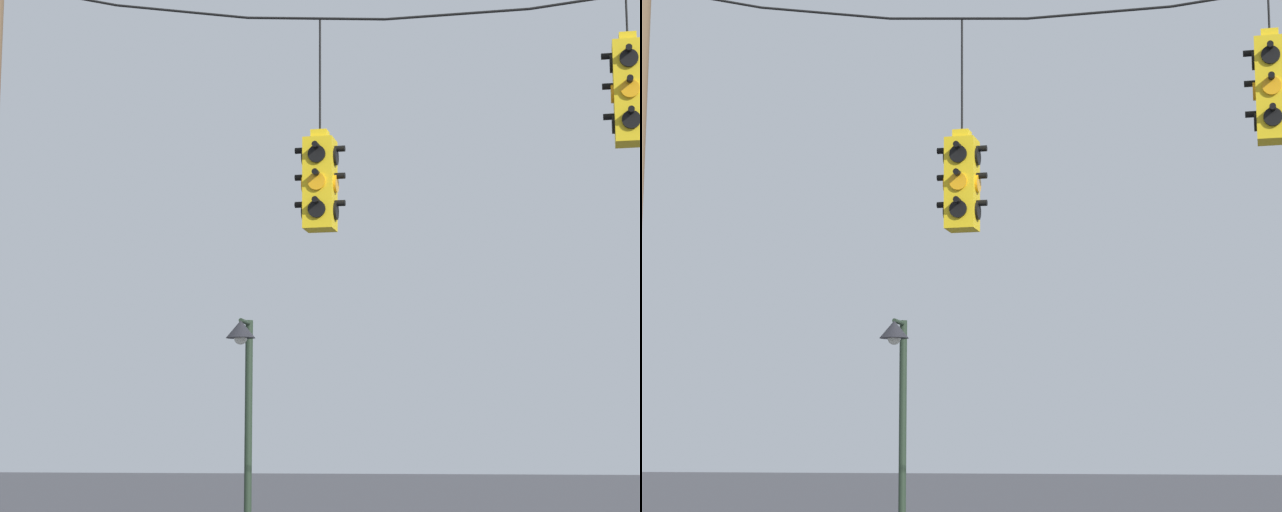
# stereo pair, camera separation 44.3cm
# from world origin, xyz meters

# --- Properties ---
(traffic_light_near_right_pole) EXTENTS (0.58, 0.58, 2.47)m
(traffic_light_near_right_pole) POSITION_xyz_m (-1.58, -0.31, 5.22)
(traffic_light_near_right_pole) COLOR yellow
(traffic_light_over_intersection) EXTENTS (0.58, 0.58, 1.68)m
(traffic_light_over_intersection) POSITION_xyz_m (1.87, -0.31, 6.08)
(traffic_light_over_intersection) COLOR yellow
(street_lamp) EXTENTS (0.46, 0.80, 4.27)m
(street_lamp) POSITION_xyz_m (-3.94, 5.08, 3.16)
(street_lamp) COLOR #233323
(street_lamp) RESTS_ON ground_plane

